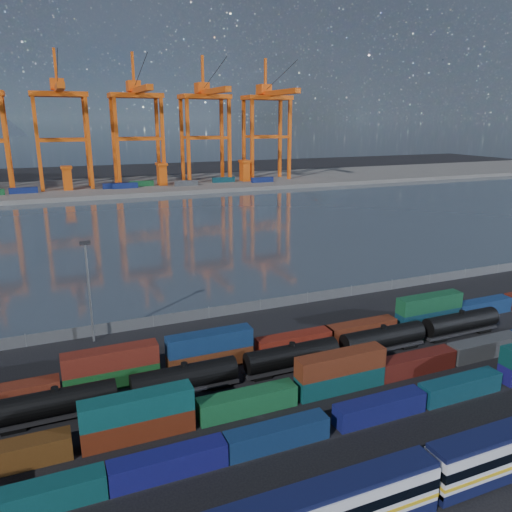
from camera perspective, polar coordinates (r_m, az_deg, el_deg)
name	(u,v)px	position (r m, az deg, el deg)	size (l,w,h in m)	color
ground	(341,380)	(71.40, 9.67, -13.78)	(700.00, 700.00, 0.00)	black
harbor_water	(166,229)	(164.47, -10.21, 3.06)	(700.00, 700.00, 0.00)	#333E4A
far_quay	(119,187)	(266.43, -15.34, 7.66)	(700.00, 70.00, 2.00)	#514F4C
distant_mountains	(67,53)	(1665.30, -20.75, 20.92)	(2470.00, 1100.00, 520.00)	#1E2630
container_row_south	(336,415)	(60.51, 9.11, -17.55)	(140.57, 2.41, 5.14)	#45474A
container_row_mid	(321,382)	(66.84, 7.46, -14.05)	(141.31, 2.53, 5.38)	#3E4042
container_row_north	(265,343)	(75.82, 1.05, -9.97)	(141.29, 2.52, 5.38)	navy
tanker_string	(241,367)	(69.00, -1.77, -12.56)	(91.76, 3.06, 4.38)	black
waterfront_fence	(260,305)	(93.42, 0.48, -5.63)	(160.12, 0.12, 2.20)	#595B5E
yard_light_mast	(89,286)	(82.16, -18.55, -3.32)	(1.60, 0.40, 16.60)	slate
gantry_cranes	(99,106)	(256.79, -17.48, 16.01)	(200.20, 48.37, 65.51)	#E35310
quay_containers	(100,187)	(250.58, -17.42, 7.57)	(172.58, 10.99, 2.60)	navy
straddle_carriers	(116,175)	(255.47, -15.69, 8.86)	(140.00, 7.00, 11.10)	#E35310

